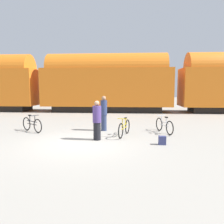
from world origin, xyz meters
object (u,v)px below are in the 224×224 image
freight_train (107,81)px  bicycle_silver (164,126)px  person_in_purple (97,121)px  backpack (162,140)px  bicycle_black (32,124)px  person_in_navy (104,113)px  bicycle_yellow (124,128)px

freight_train → bicycle_silver: size_ratio=21.65×
person_in_purple → backpack: (2.65, -0.59, -0.66)m
freight_train → bicycle_silver: 10.08m
bicycle_black → person_in_navy: person_in_navy is taller
bicycle_black → person_in_purple: bearing=-23.0°
bicycle_silver → bicycle_yellow: 2.13m
bicycle_yellow → person_in_navy: person_in_navy is taller
bicycle_black → person_in_purple: 3.87m
bicycle_yellow → backpack: (1.51, -1.44, -0.20)m
bicycle_silver → backpack: size_ratio=4.91×
bicycle_yellow → person_in_purple: bearing=-143.2°
freight_train → person_in_purple: size_ratio=21.55×
bicycle_silver → bicycle_black: size_ratio=1.16×
bicycle_silver → bicycle_black: bearing=-178.3°
person_in_purple → backpack: 2.80m
person_in_purple → person_in_navy: size_ratio=0.94×
bicycle_silver → bicycle_yellow: bicycle_yellow is taller
freight_train → bicycle_black: freight_train is taller
bicycle_yellow → bicycle_black: (-4.68, 0.64, 0.00)m
person_in_navy → backpack: (2.59, -2.60, -0.74)m
bicycle_black → bicycle_silver: bearing=1.7°
freight_train → person_in_navy: freight_train is taller
bicycle_silver → person_in_navy: 3.09m
bicycle_yellow → person_in_navy: bearing=132.9°
bicycle_yellow → backpack: bearing=-43.7°
bicycle_silver → person_in_navy: person_in_navy is taller
person_in_purple → person_in_navy: (0.07, 2.01, 0.07)m
backpack → bicycle_silver: bearing=79.1°
freight_train → bicycle_silver: bearing=-67.7°
person_in_purple → backpack: bearing=-22.1°
backpack → bicycle_black: bearing=161.4°
bicycle_yellow → backpack: size_ratio=5.10×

